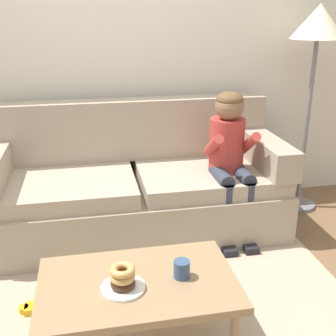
# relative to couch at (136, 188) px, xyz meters

# --- Properties ---
(ground) EXTENTS (10.00, 10.00, 0.00)m
(ground) POSITION_rel_couch_xyz_m (-0.09, -0.85, -0.35)
(ground) COLOR brown
(wall_back) EXTENTS (8.00, 0.10, 2.80)m
(wall_back) POSITION_rel_couch_xyz_m (-0.09, 0.55, 1.05)
(wall_back) COLOR silver
(wall_back) RESTS_ON ground
(area_rug) EXTENTS (2.53, 1.99, 0.01)m
(area_rug) POSITION_rel_couch_xyz_m (-0.09, -1.10, -0.34)
(area_rug) COLOR tan
(area_rug) RESTS_ON ground
(couch) EXTENTS (2.23, 0.90, 0.98)m
(couch) POSITION_rel_couch_xyz_m (0.00, 0.00, 0.00)
(couch) COLOR tan
(couch) RESTS_ON ground
(coffee_table) EXTENTS (0.96, 0.59, 0.41)m
(coffee_table) POSITION_rel_couch_xyz_m (-0.15, -1.29, 0.02)
(coffee_table) COLOR #937551
(coffee_table) RESTS_ON ground
(person_child) EXTENTS (0.34, 0.58, 1.10)m
(person_child) POSITION_rel_couch_xyz_m (0.68, -0.21, 0.32)
(person_child) COLOR #AD3833
(person_child) RESTS_ON ground
(plate) EXTENTS (0.21, 0.21, 0.01)m
(plate) POSITION_rel_couch_xyz_m (-0.22, -1.33, 0.07)
(plate) COLOR white
(plate) RESTS_ON coffee_table
(donut) EXTENTS (0.15, 0.15, 0.04)m
(donut) POSITION_rel_couch_xyz_m (-0.22, -1.33, 0.10)
(donut) COLOR #422619
(donut) RESTS_ON plate
(donut_second) EXTENTS (0.13, 0.13, 0.04)m
(donut_second) POSITION_rel_couch_xyz_m (-0.22, -1.33, 0.13)
(donut_second) COLOR tan
(donut_second) RESTS_ON donut
(donut_third) EXTENTS (0.14, 0.14, 0.04)m
(donut_third) POSITION_rel_couch_xyz_m (-0.22, -1.33, 0.17)
(donut_third) COLOR tan
(donut_third) RESTS_ON donut_second
(mug) EXTENTS (0.08, 0.08, 0.09)m
(mug) POSITION_rel_couch_xyz_m (0.07, -1.29, 0.11)
(mug) COLOR #334C72
(mug) RESTS_ON coffee_table
(toy_controller) EXTENTS (0.23, 0.09, 0.05)m
(toy_controller) POSITION_rel_couch_xyz_m (-0.68, -0.89, -0.32)
(toy_controller) COLOR gold
(toy_controller) RESTS_ON ground
(floor_lamp) EXTENTS (0.42, 0.42, 1.69)m
(floor_lamp) POSITION_rel_couch_xyz_m (1.46, 0.12, 1.10)
(floor_lamp) COLOR slate
(floor_lamp) RESTS_ON ground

